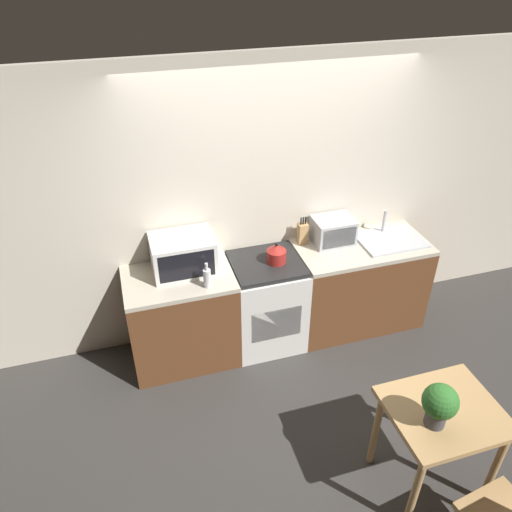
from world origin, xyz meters
TOP-DOWN VIEW (x-y plane):
  - ground_plane at (0.00, 0.00)m, footprint 16.00×16.00m
  - wall_back at (0.00, 1.01)m, footprint 10.00×0.06m
  - counter_left_run at (-0.94, 0.67)m, footprint 0.93×0.62m
  - counter_right_run at (0.78, 0.67)m, footprint 1.24×0.62m
  - stove_range at (-0.16, 0.67)m, footprint 0.64×0.62m
  - kettle at (-0.07, 0.65)m, footprint 0.17×0.17m
  - microwave at (-0.87, 0.76)m, footprint 0.53×0.39m
  - bottle at (-0.73, 0.47)m, footprint 0.06×0.06m
  - knife_block at (0.26, 0.87)m, footprint 0.09×0.08m
  - toaster_oven at (0.54, 0.81)m, footprint 0.37×0.29m
  - sink_basin at (1.07, 0.68)m, footprint 0.60×0.44m
  - dining_table at (0.49, -1.09)m, footprint 0.72×0.63m
  - potted_plant at (0.36, -1.16)m, footprint 0.22×0.22m

SIDE VIEW (x-z plane):
  - ground_plane at x=0.00m, z-range 0.00..0.00m
  - stove_range at x=-0.16m, z-range 0.00..0.90m
  - counter_left_run at x=-0.94m, z-range 0.00..0.90m
  - counter_right_run at x=0.78m, z-range 0.00..0.90m
  - dining_table at x=0.49m, z-range 0.25..1.02m
  - sink_basin at x=1.07m, z-range 0.79..1.03m
  - potted_plant at x=0.36m, z-range 0.79..1.11m
  - kettle at x=-0.07m, z-range 0.89..1.08m
  - bottle at x=-0.73m, z-range 0.87..1.10m
  - knife_block at x=0.26m, z-range 0.87..1.14m
  - toaster_oven at x=0.54m, z-range 0.90..1.14m
  - microwave at x=-0.87m, z-range 0.90..1.22m
  - wall_back at x=0.00m, z-range 0.00..2.60m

